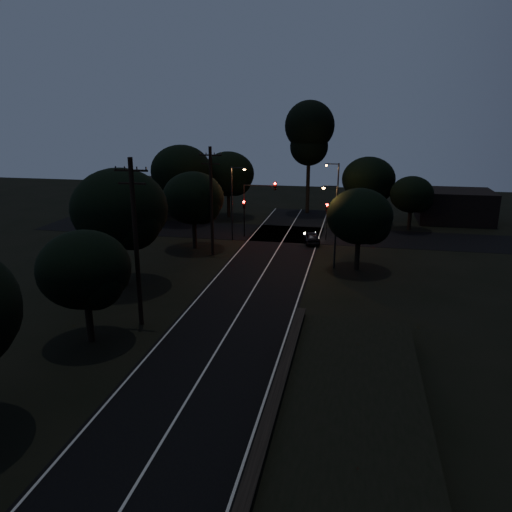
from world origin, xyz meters
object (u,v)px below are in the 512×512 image
at_px(signal_mast, 259,199).
at_px(streetlight_a, 234,198).
at_px(streetlight_c, 334,221).
at_px(utility_pole_mid, 136,241).
at_px(streetlight_b, 336,193).
at_px(utility_pole_far, 211,200).
at_px(signal_right, 327,215).
at_px(tall_pine, 309,133).
at_px(signal_left, 244,212).
at_px(car, 312,237).

xyz_separation_m(signal_mast, streetlight_a, (-2.39, -1.99, 0.30)).
bearing_deg(streetlight_c, utility_pole_mid, -128.26).
bearing_deg(signal_mast, streetlight_b, 25.99).
height_order(streetlight_a, streetlight_c, streetlight_a).
height_order(utility_pole_far, streetlight_a, utility_pole_far).
relative_size(utility_pole_mid, signal_right, 2.68).
bearing_deg(utility_pole_far, signal_right, 37.00).
relative_size(utility_pole_far, tall_pine, 0.70).
distance_m(tall_pine, streetlight_a, 19.18).
xyz_separation_m(utility_pole_mid, signal_left, (1.40, 24.99, -2.90)).
height_order(signal_left, streetlight_a, streetlight_a).
bearing_deg(utility_pole_far, utility_pole_mid, -90.00).
xyz_separation_m(utility_pole_far, streetlight_b, (11.31, 12.00, -0.85)).
bearing_deg(streetlight_a, streetlight_b, 29.48).
relative_size(tall_pine, car, 4.03).
xyz_separation_m(tall_pine, streetlight_b, (4.31, -11.00, -6.24)).
bearing_deg(car, signal_left, -23.42).
height_order(signal_left, signal_right, same).
height_order(signal_left, car, signal_left).
height_order(utility_pole_far, tall_pine, tall_pine).
bearing_deg(signal_right, signal_mast, 179.97).
height_order(utility_pole_mid, streetlight_b, utility_pole_mid).
bearing_deg(tall_pine, signal_left, -110.46).
relative_size(utility_pole_mid, tall_pine, 0.73).
relative_size(utility_pole_mid, streetlight_c, 1.47).
distance_m(streetlight_c, car, 9.52).
bearing_deg(signal_mast, utility_pole_mid, -97.04).
relative_size(tall_pine, signal_left, 3.68).
relative_size(signal_left, signal_right, 1.00).
distance_m(tall_pine, streetlight_b, 13.36).
xyz_separation_m(utility_pole_far, signal_right, (10.60, 7.99, -2.65)).
bearing_deg(utility_pole_mid, streetlight_a, 88.27).
bearing_deg(utility_pole_far, streetlight_a, 83.41).
height_order(streetlight_a, car, streetlight_a).
bearing_deg(tall_pine, streetlight_a, -110.36).
bearing_deg(streetlight_b, streetlight_c, -87.86).
height_order(signal_right, streetlight_c, streetlight_c).
height_order(signal_left, streetlight_b, streetlight_b).
height_order(signal_mast, streetlight_b, streetlight_b).
bearing_deg(streetlight_b, utility_pole_mid, -111.30).
height_order(tall_pine, streetlight_c, tall_pine).
distance_m(signal_left, streetlight_a, 2.77).
xyz_separation_m(tall_pine, signal_right, (3.60, -15.01, -8.04)).
bearing_deg(streetlight_b, car, -110.48).
distance_m(signal_right, car, 3.07).
bearing_deg(streetlight_b, signal_right, -100.00).
distance_m(signal_left, streetlight_b, 10.84).
bearing_deg(streetlight_c, signal_left, 136.24).
distance_m(utility_pole_far, signal_right, 13.53).
distance_m(utility_pole_mid, tall_pine, 40.93).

